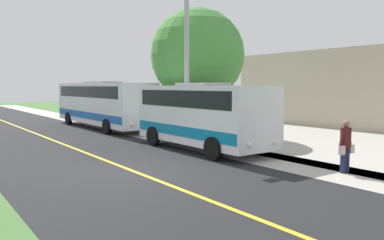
{
  "coord_description": "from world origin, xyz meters",
  "views": [
    {
      "loc": [
        5.73,
        10.98,
        2.8
      ],
      "look_at": [
        -3.5,
        -1.71,
        1.4
      ],
      "focal_mm": 35.94,
      "sensor_mm": 36.0,
      "label": 1
    }
  ],
  "objects": [
    {
      "name": "shuttle_bus_front",
      "position": [
        -4.47,
        -2.29,
        1.61
      ],
      "size": [
        2.59,
        7.29,
        2.93
      ],
      "color": "white",
      "rests_on": "ground"
    },
    {
      "name": "street_light_pole",
      "position": [
        -4.88,
        -4.19,
        4.6
      ],
      "size": [
        1.97,
        0.24,
        8.39
      ],
      "color": "#9E9EA3",
      "rests_on": "ground"
    },
    {
      "name": "tree_curbside",
      "position": [
        -7.4,
        -6.54,
        4.51
      ],
      "size": [
        5.28,
        5.28,
        7.16
      ],
      "color": "brown",
      "rests_on": "ground"
    },
    {
      "name": "sidewalk",
      "position": [
        -5.2,
        0.0,
        0.0
      ],
      "size": [
        2.4,
        100.0,
        0.01
      ],
      "primitive_type": "cube",
      "color": "#B2ADA3",
      "rests_on": "ground"
    },
    {
      "name": "ground_plane",
      "position": [
        0.0,
        0.0,
        0.0
      ],
      "size": [
        120.0,
        120.0,
        0.0
      ],
      "primitive_type": "plane",
      "color": "#477238"
    },
    {
      "name": "road_centre_line",
      "position": [
        0.0,
        0.0,
        0.01
      ],
      "size": [
        0.16,
        100.0,
        0.0
      ],
      "primitive_type": "cube",
      "color": "gold",
      "rests_on": "ground"
    },
    {
      "name": "pedestrian_with_bags",
      "position": [
        -5.44,
        4.02,
        0.91
      ],
      "size": [
        0.72,
        0.34,
        1.69
      ],
      "color": "#1E2347",
      "rests_on": "ground"
    },
    {
      "name": "road_surface",
      "position": [
        0.0,
        0.0,
        0.0
      ],
      "size": [
        8.0,
        100.0,
        0.01
      ],
      "primitive_type": "cube",
      "color": "black",
      "rests_on": "ground"
    },
    {
      "name": "transit_bus_rear",
      "position": [
        -4.45,
        -13.21,
        1.7
      ],
      "size": [
        2.56,
        11.1,
        3.09
      ],
      "color": "white",
      "rests_on": "ground"
    }
  ]
}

